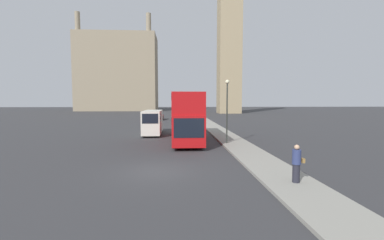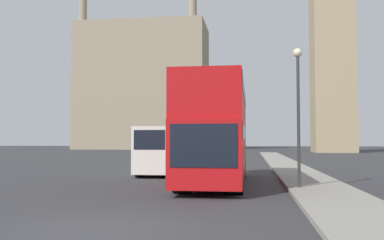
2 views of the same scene
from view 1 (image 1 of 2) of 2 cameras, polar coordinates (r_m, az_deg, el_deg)
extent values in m
plane|color=#333335|center=(14.43, -7.78, -11.17)|extent=(300.00, 300.00, 0.00)
cube|color=gray|center=(15.29, 16.87, -10.14)|extent=(2.60, 120.00, 0.15)
cube|color=tan|center=(83.28, 8.27, 15.72)|extent=(6.71, 6.71, 40.86)
cube|color=gray|center=(106.70, -16.06, 9.95)|extent=(29.98, 15.10, 29.41)
cylinder|color=gray|center=(107.48, -24.11, 19.45)|extent=(1.81, 1.81, 6.47)
cylinder|color=gray|center=(101.92, -9.63, 20.63)|extent=(1.81, 1.81, 6.47)
cube|color=#B71114|center=(24.43, -1.29, -1.18)|extent=(2.59, 10.54, 2.46)
cube|color=#B71114|center=(24.32, -1.30, 3.80)|extent=(2.59, 10.33, 1.79)
cube|color=black|center=(24.37, -1.29, 0.70)|extent=(2.63, 10.12, 0.55)
cube|color=black|center=(24.32, -1.30, 5.02)|extent=(2.63, 9.91, 0.55)
cube|color=black|center=(19.15, -0.69, -1.80)|extent=(2.28, 0.03, 1.48)
cylinder|color=black|center=(20.88, -3.46, -4.89)|extent=(0.73, 1.03, 1.03)
cylinder|color=black|center=(20.96, 1.66, -4.84)|extent=(0.73, 1.03, 1.03)
cylinder|color=black|center=(28.19, -3.47, -2.50)|extent=(0.73, 1.03, 1.03)
cylinder|color=black|center=(28.25, 0.32, -2.48)|extent=(0.73, 1.03, 1.03)
cube|color=silver|center=(29.59, -8.69, -0.36)|extent=(1.94, 6.07, 2.53)
cube|color=black|center=(26.53, -9.30, 0.30)|extent=(1.65, 0.02, 1.01)
cube|color=black|center=(27.59, -9.07, 0.46)|extent=(1.97, 1.09, 0.81)
cylinder|color=black|center=(27.74, -10.55, -2.98)|extent=(0.49, 0.74, 0.74)
cylinder|color=black|center=(27.60, -7.55, -2.98)|extent=(0.49, 0.74, 0.74)
cylinder|color=black|center=(31.81, -9.64, -2.04)|extent=(0.49, 0.74, 0.74)
cylinder|color=black|center=(31.69, -7.02, -2.04)|extent=(0.49, 0.74, 0.74)
cylinder|color=#23232D|center=(12.74, 22.12, -10.90)|extent=(0.32, 0.32, 0.83)
cylinder|color=navy|center=(12.56, 22.22, -7.61)|extent=(0.38, 0.38, 0.66)
sphere|color=tan|center=(12.48, 22.28, -5.62)|extent=(0.23, 0.23, 0.23)
cube|color=olive|center=(12.73, 23.39, -8.26)|extent=(0.12, 0.24, 0.20)
cylinder|color=#2D332D|center=(22.44, 7.78, 1.39)|extent=(0.12, 0.12, 5.14)
sphere|color=beige|center=(22.48, 7.85, 8.40)|extent=(0.36, 0.36, 0.36)
cube|color=maroon|center=(52.88, -7.41, 0.71)|extent=(1.86, 4.40, 0.84)
cube|color=black|center=(52.94, -7.41, 1.53)|extent=(1.68, 2.11, 0.65)
cylinder|color=black|center=(51.55, -8.32, 0.33)|extent=(0.41, 0.66, 0.66)
cylinder|color=black|center=(51.44, -6.71, 0.34)|extent=(0.41, 0.66, 0.66)
cylinder|color=black|center=(54.35, -8.07, 0.53)|extent=(0.41, 0.66, 0.66)
cylinder|color=black|center=(54.25, -6.54, 0.54)|extent=(0.41, 0.66, 0.66)
camera|label=2|loc=(5.67, 23.91, -15.28)|focal=40.00mm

